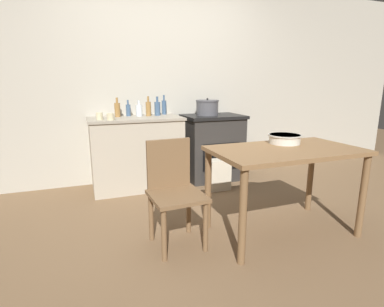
% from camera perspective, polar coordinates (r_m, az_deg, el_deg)
% --- Properties ---
extents(ground_plane, '(14.00, 14.00, 0.00)m').
position_cam_1_polar(ground_plane, '(2.82, 3.35, -13.24)').
color(ground_plane, brown).
extents(wall_back, '(8.00, 0.07, 2.55)m').
position_cam_1_polar(wall_back, '(4.03, -5.77, 13.36)').
color(wall_back, '#B2AD9E').
rests_on(wall_back, ground_plane).
extents(counter_cabinet, '(1.09, 0.61, 0.87)m').
position_cam_1_polar(counter_cabinet, '(3.71, -10.52, 0.16)').
color(counter_cabinet, '#B2A893').
rests_on(counter_cabinet, ground_plane).
extents(stove, '(0.76, 0.59, 0.86)m').
position_cam_1_polar(stove, '(4.02, 3.90, 1.28)').
color(stove, '#2D2B28').
rests_on(stove, ground_plane).
extents(work_table, '(1.21, 0.70, 0.74)m').
position_cam_1_polar(work_table, '(2.58, 17.32, -1.28)').
color(work_table, olive).
rests_on(work_table, ground_plane).
extents(chair, '(0.42, 0.42, 0.83)m').
position_cam_1_polar(chair, '(2.37, -3.45, -6.83)').
color(chair, brown).
rests_on(chair, ground_plane).
extents(flour_sack, '(0.26, 0.18, 0.37)m').
position_cam_1_polar(flour_sack, '(3.64, 5.08, -4.02)').
color(flour_sack, beige).
rests_on(flour_sack, ground_plane).
extents(stock_pot, '(0.29, 0.29, 0.22)m').
position_cam_1_polar(stock_pot, '(3.91, 2.94, 8.74)').
color(stock_pot, '#4C4C51').
rests_on(stock_pot, stove).
extents(mixing_bowl_large, '(0.29, 0.29, 0.08)m').
position_cam_1_polar(mixing_bowl_large, '(2.76, 17.24, 2.76)').
color(mixing_bowl_large, silver).
rests_on(mixing_bowl_large, work_table).
extents(bottle_far_left, '(0.06, 0.06, 0.24)m').
position_cam_1_polar(bottle_far_left, '(3.74, -8.31, 8.49)').
color(bottle_far_left, olive).
rests_on(bottle_far_left, counter_cabinet).
extents(bottle_left, '(0.08, 0.08, 0.19)m').
position_cam_1_polar(bottle_left, '(3.73, -10.04, 8.14)').
color(bottle_left, silver).
rests_on(bottle_left, counter_cabinet).
extents(bottle_mid_left, '(0.06, 0.06, 0.19)m').
position_cam_1_polar(bottle_mid_left, '(3.77, -12.05, 8.12)').
color(bottle_mid_left, '#3D5675').
rests_on(bottle_mid_left, counter_cabinet).
extents(bottle_center_left, '(0.07, 0.07, 0.23)m').
position_cam_1_polar(bottle_center_left, '(3.71, -14.03, 8.14)').
color(bottle_center_left, olive).
rests_on(bottle_center_left, counter_cabinet).
extents(bottle_center, '(0.07, 0.07, 0.23)m').
position_cam_1_polar(bottle_center, '(3.79, -6.61, 8.57)').
color(bottle_center, '#3D5675').
rests_on(bottle_center, counter_cabinet).
extents(bottle_center_right, '(0.06, 0.06, 0.25)m').
position_cam_1_polar(bottle_center_right, '(3.92, -5.34, 8.82)').
color(bottle_center_right, '#3D5675').
rests_on(bottle_center_right, counter_cabinet).
extents(cup_mid_right, '(0.08, 0.08, 0.08)m').
position_cam_1_polar(cup_mid_right, '(3.38, -15.26, 6.77)').
color(cup_mid_right, beige).
rests_on(cup_mid_right, counter_cabinet).
extents(cup_right, '(0.07, 0.07, 0.08)m').
position_cam_1_polar(cup_right, '(3.46, -17.23, 6.81)').
color(cup_right, beige).
rests_on(cup_right, counter_cabinet).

